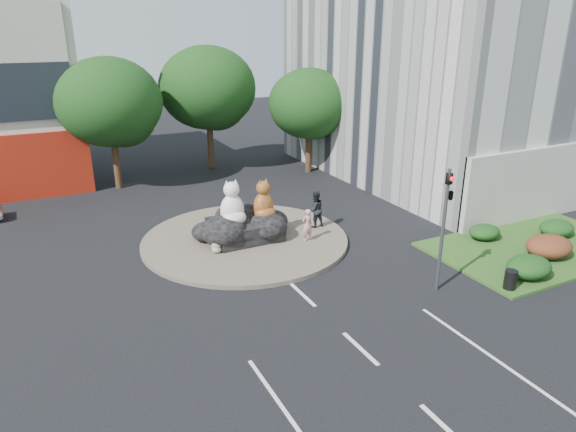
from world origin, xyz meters
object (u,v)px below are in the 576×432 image
object	(u,v)px
pedestrian_dark	(315,209)
litter_bin	(510,280)
pedestrian_pink	(307,225)
kitten_calico	(216,244)
cat_white	(232,202)
kitten_white	(281,227)
cat_tabby	(263,199)

from	to	relation	value
pedestrian_dark	litter_bin	distance (m)	9.89
pedestrian_pink	litter_bin	bearing A→B (deg)	114.76
litter_bin	pedestrian_pink	bearing A→B (deg)	122.71
kitten_calico	litter_bin	xyz separation A→B (m)	(9.33, -8.35, -0.13)
kitten_calico	pedestrian_pink	bearing A→B (deg)	24.55
cat_white	pedestrian_dark	bearing A→B (deg)	-0.15
pedestrian_pink	pedestrian_dark	xyz separation A→B (m)	(1.24, 1.43, 0.15)
cat_white	pedestrian_pink	distance (m)	3.74
kitten_white	pedestrian_pink	xyz separation A→B (m)	(0.84, -1.19, 0.37)
kitten_calico	litter_bin	world-z (taller)	kitten_calico
cat_tabby	pedestrian_pink	size ratio (longest dim) A/B	1.26
kitten_calico	kitten_white	distance (m)	3.58
litter_bin	kitten_white	bearing A→B (deg)	123.06
pedestrian_pink	litter_bin	world-z (taller)	pedestrian_pink
kitten_calico	litter_bin	bearing A→B (deg)	-9.05
kitten_calico	pedestrian_pink	size ratio (longest dim) A/B	0.54
pedestrian_dark	kitten_white	bearing A→B (deg)	4.84
cat_white	kitten_calico	size ratio (longest dim) A/B	2.51
kitten_calico	cat_tabby	bearing A→B (deg)	49.66
cat_white	kitten_white	world-z (taller)	cat_white
kitten_white	litter_bin	xyz separation A→B (m)	(5.80, -8.91, -0.12)
pedestrian_pink	pedestrian_dark	bearing A→B (deg)	-138.92
kitten_calico	pedestrian_dark	xyz separation A→B (m)	(5.61, 0.80, 0.52)
cat_white	litter_bin	world-z (taller)	cat_white
cat_white	pedestrian_dark	size ratio (longest dim) A/B	1.15
kitten_white	pedestrian_pink	size ratio (longest dim) A/B	0.54
litter_bin	pedestrian_dark	bearing A→B (deg)	112.12
kitten_calico	pedestrian_dark	world-z (taller)	pedestrian_dark
cat_tabby	kitten_white	bearing A→B (deg)	-38.97
cat_white	litter_bin	size ratio (longest dim) A/B	2.81
cat_tabby	pedestrian_pink	distance (m)	2.45
cat_white	litter_bin	xyz separation A→B (m)	(8.18, -9.19, -1.69)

